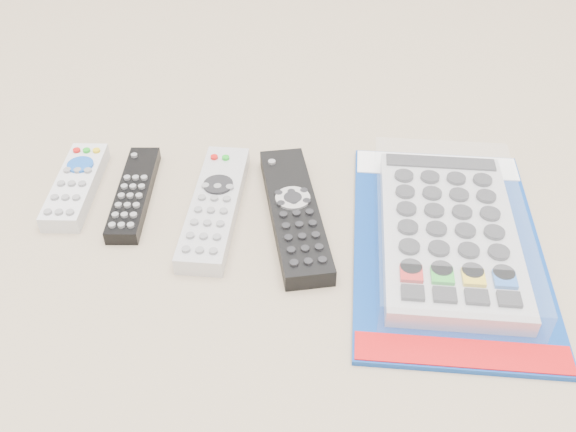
# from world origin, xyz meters

# --- Properties ---
(remote_small_grey) EXTENTS (0.05, 0.15, 0.02)m
(remote_small_grey) POSITION_xyz_m (-0.24, 0.02, 0.01)
(remote_small_grey) COLOR #BBBBBE
(remote_small_grey) RESTS_ON ground
(remote_slim_black) EXTENTS (0.04, 0.16, 0.02)m
(remote_slim_black) POSITION_xyz_m (-0.17, 0.01, 0.01)
(remote_slim_black) COLOR black
(remote_slim_black) RESTS_ON ground
(remote_silver_dvd) EXTENTS (0.06, 0.20, 0.02)m
(remote_silver_dvd) POSITION_xyz_m (-0.07, -0.01, 0.01)
(remote_silver_dvd) COLOR #B6B6BB
(remote_silver_dvd) RESTS_ON ground
(remote_large_black) EXTENTS (0.09, 0.22, 0.02)m
(remote_large_black) POSITION_xyz_m (0.02, -0.01, 0.01)
(remote_large_black) COLOR black
(remote_large_black) RESTS_ON ground
(jumbo_remote_packaged) EXTENTS (0.21, 0.33, 0.04)m
(jumbo_remote_packaged) POSITION_xyz_m (0.19, -0.04, 0.02)
(jumbo_remote_packaged) COLOR navy
(jumbo_remote_packaged) RESTS_ON ground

